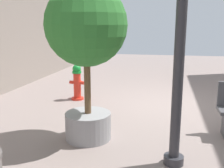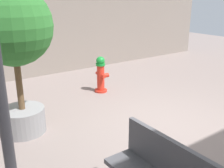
% 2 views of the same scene
% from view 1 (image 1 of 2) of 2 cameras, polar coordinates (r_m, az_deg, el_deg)
% --- Properties ---
extents(ground_plane, '(23.40, 23.40, 0.00)m').
position_cam_1_polar(ground_plane, '(6.59, 13.08, -4.72)').
color(ground_plane, gray).
extents(fire_hydrant, '(0.42, 0.39, 0.94)m').
position_cam_1_polar(fire_hydrant, '(6.97, -7.53, 0.44)').
color(fire_hydrant, red).
rests_on(fire_hydrant, ground_plane).
extents(planter_tree, '(1.33, 1.33, 2.59)m').
position_cam_1_polar(planter_tree, '(4.30, -5.55, 10.11)').
color(planter_tree, gray).
rests_on(planter_tree, ground_plane).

